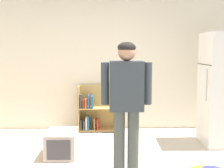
{
  "coord_description": "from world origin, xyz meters",
  "views": [
    {
      "loc": [
        -0.05,
        -3.26,
        1.52
      ],
      "look_at": [
        0.0,
        0.43,
        1.08
      ],
      "focal_mm": 47.29,
      "sensor_mm": 36.0,
      "label": 1
    }
  ],
  "objects": [
    {
      "name": "bookshelf",
      "position": [
        -0.25,
        2.14,
        0.37
      ],
      "size": [
        0.8,
        0.28,
        0.85
      ],
      "color": "tan",
      "rests_on": "ground"
    },
    {
      "name": "pet_carrier",
      "position": [
        -0.71,
        0.83,
        0.18
      ],
      "size": [
        0.42,
        0.55,
        0.36
      ],
      "color": "beige",
      "rests_on": "ground"
    },
    {
      "name": "back_wall",
      "position": [
        0.0,
        2.33,
        1.35
      ],
      "size": [
        5.2,
        0.06,
        2.7
      ],
      "primitive_type": "cube",
      "color": "silver",
      "rests_on": "ground"
    },
    {
      "name": "standing_person",
      "position": [
        0.16,
        0.01,
        0.96
      ],
      "size": [
        0.57,
        0.22,
        1.6
      ],
      "color": "#4C534F",
      "rests_on": "ground"
    }
  ]
}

